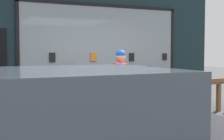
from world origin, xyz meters
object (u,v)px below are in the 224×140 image
Objects in this scene: display_table_left at (30,91)px; small_dog at (103,118)px; person_browsing at (120,82)px; display_table_right at (171,86)px.

small_dog is (1.24, -0.85, -0.49)m from display_table_left.
display_table_left is 1.85× the size of person_browsing.
display_table_right is at bearing -59.39° from person_browsing.
display_table_left is at bearing 70.00° from small_dog.
small_dog is at bearing 131.61° from person_browsing.
display_table_right reaches higher than small_dog.
display_table_right is 5.18× the size of small_dog.
person_browsing reaches higher than display_table_left.
person_browsing is at bearing -46.26° from small_dog.
display_table_left reaches higher than small_dog.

